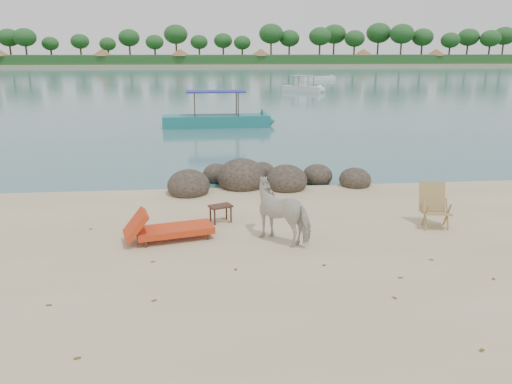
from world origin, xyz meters
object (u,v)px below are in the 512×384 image
deck_chair (437,208)px  cow (284,212)px  boat_near (216,97)px  side_table (221,215)px  boulders (257,180)px  lounge_chair (175,227)px

deck_chair → cow: bearing=-161.3°
deck_chair → boat_near: (-5.07, 18.14, 1.15)m
cow → side_table: (-1.43, 1.34, -0.47)m
side_table → deck_chair: (5.32, -0.90, 0.31)m
boulders → deck_chair: bearing=-47.5°
side_table → lounge_chair: 1.54m
boat_near → lounge_chair: bearing=-95.6°
boulders → deck_chair: 5.98m
lounge_chair → boat_near: size_ratio=0.32×
cow → lounge_chair: (-2.53, 0.27, -0.37)m
lounge_chair → side_table: bearing=30.6°
lounge_chair → boat_near: boat_near is taller
cow → deck_chair: cow is taller
side_table → boat_near: size_ratio=0.08×
side_table → lounge_chair: size_ratio=0.26×
boulders → side_table: bearing=-110.1°
cow → boat_near: boat_near is taller
deck_chair → side_table: bearing=-177.4°
lounge_chair → boat_near: (1.35, 18.32, 1.35)m
boulders → side_table: boulders is taller
boulders → cow: (0.15, -4.85, 0.47)m
cow → side_table: cow is taller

